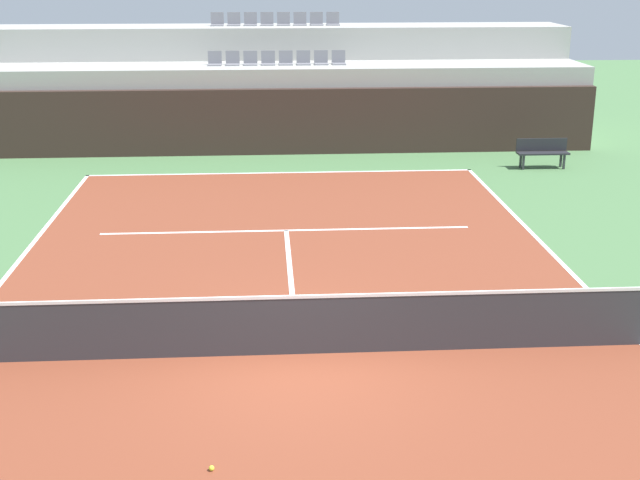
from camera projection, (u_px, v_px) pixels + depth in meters
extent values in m
plane|color=#477042|center=(298.00, 354.00, 13.34)|extent=(80.00, 80.00, 0.00)
cube|color=brown|center=(298.00, 354.00, 13.34)|extent=(11.00, 24.00, 0.01)
cube|color=white|center=(281.00, 173.00, 24.68)|extent=(11.00, 0.10, 0.00)
cube|color=white|center=(286.00, 230.00, 19.41)|extent=(8.26, 0.10, 0.00)
cube|color=white|center=(291.00, 281.00, 16.37)|extent=(0.10, 6.40, 0.00)
cube|color=#33231E|center=(279.00, 122.00, 26.83)|extent=(19.88, 0.30, 2.03)
cube|color=#9E9E99|center=(278.00, 106.00, 28.02)|extent=(19.88, 2.40, 2.60)
cube|color=#9E9E99|center=(276.00, 79.00, 30.14)|extent=(19.88, 2.40, 3.66)
cube|color=slate|center=(215.00, 65.00, 27.50)|extent=(0.44, 0.44, 0.04)
cube|color=slate|center=(215.00, 57.00, 27.62)|extent=(0.44, 0.04, 0.40)
cube|color=slate|center=(233.00, 65.00, 27.53)|extent=(0.44, 0.44, 0.04)
cube|color=slate|center=(233.00, 57.00, 27.65)|extent=(0.44, 0.04, 0.40)
cube|color=slate|center=(250.00, 65.00, 27.56)|extent=(0.44, 0.44, 0.04)
cube|color=slate|center=(250.00, 57.00, 27.69)|extent=(0.44, 0.04, 0.40)
cube|color=slate|center=(268.00, 64.00, 27.60)|extent=(0.44, 0.44, 0.04)
cube|color=slate|center=(268.00, 57.00, 27.72)|extent=(0.44, 0.04, 0.40)
cube|color=slate|center=(286.00, 64.00, 27.63)|extent=(0.44, 0.44, 0.04)
cube|color=slate|center=(286.00, 57.00, 27.76)|extent=(0.44, 0.04, 0.40)
cube|color=slate|center=(304.00, 64.00, 27.67)|extent=(0.44, 0.44, 0.04)
cube|color=slate|center=(303.00, 57.00, 27.79)|extent=(0.44, 0.04, 0.40)
cube|color=slate|center=(321.00, 64.00, 27.70)|extent=(0.44, 0.44, 0.04)
cube|color=slate|center=(321.00, 56.00, 27.83)|extent=(0.44, 0.04, 0.40)
cube|color=slate|center=(339.00, 64.00, 27.74)|extent=(0.44, 0.44, 0.04)
cube|color=slate|center=(338.00, 56.00, 27.86)|extent=(0.44, 0.04, 0.40)
cube|color=slate|center=(217.00, 25.00, 29.45)|extent=(0.44, 0.44, 0.04)
cube|color=slate|center=(217.00, 18.00, 29.57)|extent=(0.44, 0.04, 0.40)
cube|color=slate|center=(234.00, 25.00, 29.48)|extent=(0.44, 0.44, 0.04)
cube|color=slate|center=(234.00, 18.00, 29.60)|extent=(0.44, 0.04, 0.40)
cube|color=slate|center=(251.00, 25.00, 29.52)|extent=(0.44, 0.44, 0.04)
cube|color=slate|center=(250.00, 18.00, 29.64)|extent=(0.44, 0.04, 0.40)
cube|color=slate|center=(267.00, 25.00, 29.55)|extent=(0.44, 0.44, 0.04)
cube|color=slate|center=(267.00, 18.00, 29.67)|extent=(0.44, 0.04, 0.40)
cube|color=slate|center=(284.00, 25.00, 29.59)|extent=(0.44, 0.44, 0.04)
cube|color=slate|center=(283.00, 18.00, 29.71)|extent=(0.44, 0.04, 0.40)
cube|color=slate|center=(300.00, 25.00, 29.62)|extent=(0.44, 0.44, 0.04)
cube|color=slate|center=(300.00, 18.00, 29.74)|extent=(0.44, 0.04, 0.40)
cube|color=slate|center=(317.00, 25.00, 29.66)|extent=(0.44, 0.44, 0.04)
cube|color=slate|center=(316.00, 18.00, 29.78)|extent=(0.44, 0.04, 0.40)
cube|color=slate|center=(333.00, 25.00, 29.69)|extent=(0.44, 0.44, 0.04)
cube|color=slate|center=(333.00, 18.00, 29.81)|extent=(0.44, 0.04, 0.40)
cube|color=#333338|center=(297.00, 326.00, 13.20)|extent=(10.90, 0.02, 0.92)
cube|color=white|center=(297.00, 297.00, 13.05)|extent=(10.90, 0.04, 0.05)
cube|color=#232328|center=(543.00, 153.00, 25.12)|extent=(1.50, 0.40, 0.05)
cube|color=#232328|center=(542.00, 144.00, 25.23)|extent=(1.50, 0.04, 0.36)
cube|color=#2D2D33|center=(523.00, 162.00, 25.03)|extent=(0.06, 0.06, 0.42)
cube|color=#2D2D33|center=(564.00, 162.00, 25.10)|extent=(0.06, 0.06, 0.42)
cube|color=#2D2D33|center=(521.00, 160.00, 25.29)|extent=(0.06, 0.06, 0.42)
cube|color=#2D2D33|center=(561.00, 160.00, 25.37)|extent=(0.06, 0.06, 0.42)
sphere|color=#CCE033|center=(212.00, 468.00, 10.28)|extent=(0.07, 0.07, 0.07)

